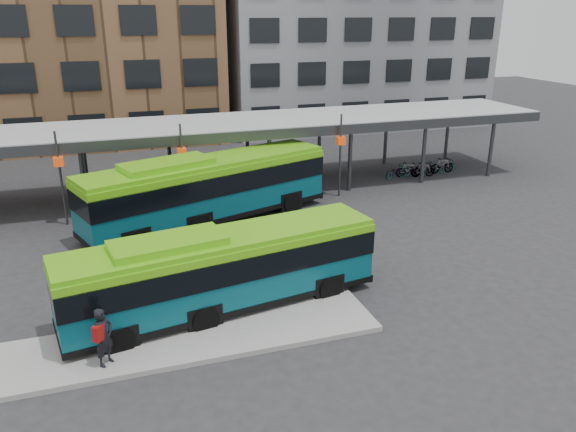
% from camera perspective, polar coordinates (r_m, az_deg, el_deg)
% --- Properties ---
extents(ground, '(120.00, 120.00, 0.00)m').
position_cam_1_polar(ground, '(22.74, 0.92, -6.60)').
color(ground, '#28282B').
rests_on(ground, ground).
extents(boarding_island, '(14.00, 3.00, 0.18)m').
position_cam_1_polar(boarding_island, '(19.11, -12.08, -12.40)').
color(boarding_island, gray).
rests_on(boarding_island, ground).
extents(canopy, '(40.00, 6.53, 4.80)m').
position_cam_1_polar(canopy, '(33.33, -6.54, 9.05)').
color(canopy, '#999B9E').
rests_on(canopy, ground).
extents(building_brick, '(26.00, 14.00, 22.00)m').
position_cam_1_polar(building_brick, '(51.27, -23.43, 19.43)').
color(building_brick, brown).
rests_on(building_brick, ground).
extents(building_grey, '(24.00, 14.00, 20.00)m').
position_cam_1_polar(building_grey, '(56.00, 5.93, 19.77)').
color(building_grey, slate).
rests_on(building_grey, ground).
extents(bus_front, '(11.61, 4.25, 3.13)m').
position_cam_1_polar(bus_front, '(20.08, -6.77, -5.36)').
color(bus_front, '#074B57').
rests_on(bus_front, ground).
extents(bus_rear, '(13.14, 6.90, 3.57)m').
position_cam_1_polar(bus_rear, '(28.55, -8.20, 2.87)').
color(bus_rear, '#074B57').
rests_on(bus_rear, ground).
extents(pedestrian, '(0.79, 0.80, 1.86)m').
position_cam_1_polar(pedestrian, '(17.89, -18.24, -11.58)').
color(pedestrian, black).
rests_on(pedestrian, boarding_island).
extents(bike_rack, '(5.79, 1.31, 1.04)m').
position_cam_1_polar(bike_rack, '(38.09, 13.45, 4.70)').
color(bike_rack, slate).
rests_on(bike_rack, ground).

